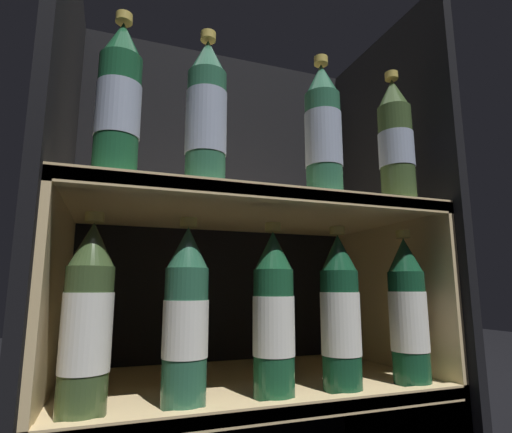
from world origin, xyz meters
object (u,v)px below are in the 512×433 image
Objects in this scene: bottle_upper_front_0 at (119,102)px; bottle_lower_front_4 at (408,313)px; bottle_lower_front_2 at (272,316)px; bottle_lower_front_3 at (340,314)px; bottle_lower_front_1 at (186,318)px; bottle_upper_front_1 at (206,116)px; bottle_upper_front_3 at (396,143)px; bottle_upper_front_2 at (323,133)px; bottle_lower_front_0 at (87,321)px.

bottle_upper_front_0 is 1.00× the size of bottle_lower_front_4.
bottle_lower_front_2 is 0.27m from bottle_lower_front_4.
bottle_lower_front_2 is 0.12m from bottle_lower_front_3.
bottle_lower_front_1 and bottle_lower_front_4 have the same top height.
bottle_upper_front_0 is 0.14m from bottle_upper_front_1.
bottle_upper_front_3 is at bearing -0.00° from bottle_upper_front_1.
bottle_upper_front_3 reaches higher than bottle_lower_front_3.
bottle_upper_front_1 is 0.40m from bottle_lower_front_3.
bottle_upper_front_2 is (0.35, 0.00, -0.00)m from bottle_upper_front_0.
bottle_lower_front_0 and bottle_lower_front_2 have the same top height.
bottle_lower_front_0 is 0.40m from bottle_lower_front_3.
bottle_upper_front_1 is at bearing 180.00° from bottle_lower_front_2.
bottle_upper_front_3 reaches higher than bottle_lower_front_4.
bottle_lower_front_3 is at bearing 0.00° from bottle_upper_front_1.
bottle_lower_front_4 is at bearing -0.00° from bottle_upper_front_1.
bottle_upper_front_0 is 0.34m from bottle_lower_front_1.
bottle_lower_front_0 is 1.00× the size of bottle_lower_front_3.
bottle_lower_front_2 is at bearing -0.00° from bottle_lower_front_0.
bottle_upper_front_3 is at bearing 0.00° from bottle_lower_front_2.
bottle_upper_front_0 is at bearing 180.00° from bottle_lower_front_1.
bottle_lower_front_3 is 1.00× the size of bottle_lower_front_4.
bottle_lower_front_4 is (0.00, 0.00, -0.32)m from bottle_upper_front_3.
bottle_upper_front_2 is 0.34m from bottle_lower_front_2.
bottle_upper_front_2 is 0.32m from bottle_lower_front_3.
bottle_lower_front_4 is at bearing 0.00° from bottle_lower_front_1.
bottle_upper_front_2 reaches higher than bottle_lower_front_4.
bottle_lower_front_3 is at bearing 180.00° from bottle_upper_front_3.
bottle_lower_front_1 is at bearing 0.00° from bottle_upper_front_0.
bottle_lower_front_0 is 0.54m from bottle_lower_front_4.
bottle_upper_front_1 is 1.00× the size of bottle_lower_front_1.
bottle_upper_front_3 is at bearing 0.00° from bottle_lower_front_1.
bottle_lower_front_4 is (0.52, 0.00, -0.32)m from bottle_upper_front_0.
bottle_upper_front_3 is at bearing 180.00° from bottle_lower_front_4.
bottle_upper_front_0 is 1.00× the size of bottle_lower_front_0.
bottle_lower_front_1 is (-0.40, 0.00, -0.32)m from bottle_upper_front_3.
bottle_lower_front_2 is 1.00× the size of bottle_lower_front_3.
bottle_lower_front_1 is 1.00× the size of bottle_lower_front_4.
bottle_lower_front_3 is at bearing 180.00° from bottle_lower_front_4.
bottle_lower_front_3 is (0.40, 0.00, 0.00)m from bottle_lower_front_0.
bottle_upper_front_1 is 0.38m from bottle_upper_front_3.
bottle_lower_front_3 is 0.14m from bottle_lower_front_4.
bottle_upper_front_0 is 1.00× the size of bottle_lower_front_3.
bottle_lower_front_0 is at bearing 180.00° from bottle_lower_front_3.
bottle_upper_front_0 is 1.00× the size of bottle_upper_front_3.
bottle_upper_front_1 is 0.50m from bottle_lower_front_4.
bottle_upper_front_2 is at bearing 180.00° from bottle_upper_front_3.
bottle_upper_front_2 is 1.00× the size of bottle_lower_front_2.
bottle_lower_front_4 is at bearing 0.00° from bottle_lower_front_2.
bottle_upper_front_2 is 1.00× the size of bottle_lower_front_1.
bottle_upper_front_3 is at bearing -0.00° from bottle_lower_front_3.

